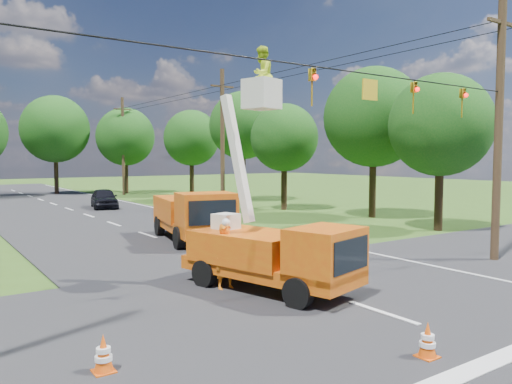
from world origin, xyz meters
TOP-DOWN VIEW (x-y plane):
  - ground at (0.00, 20.00)m, footprint 140.00×140.00m
  - road_main at (0.00, 20.00)m, footprint 12.00×100.00m
  - road_cross at (0.00, 2.00)m, footprint 56.00×10.00m
  - stop_bar at (0.00, -3.20)m, footprint 9.00×0.45m
  - edge_line at (5.60, 20.00)m, footprint 0.12×90.00m
  - bucket_truck at (-0.98, 3.27)m, footprint 3.34×5.72m
  - second_truck at (1.12, 12.24)m, footprint 3.60×6.71m
  - ground_worker at (-1.98, 4.19)m, footprint 0.72×0.48m
  - distant_car at (2.51, 29.61)m, footprint 2.69×4.73m
  - traffic_cone_0 at (-1.41, -2.35)m, footprint 0.38×0.38m
  - traffic_cone_2 at (0.68, 7.10)m, footprint 0.38×0.38m
  - traffic_cone_3 at (1.65, 11.00)m, footprint 0.38×0.38m
  - traffic_cone_4 at (-6.77, 0.53)m, footprint 0.38×0.38m
  - traffic_cone_7 at (4.81, 16.66)m, footprint 0.38×0.38m
  - pole_right_near at (8.50, 2.00)m, footprint 1.80×0.30m
  - pole_right_mid at (8.50, 22.00)m, footprint 1.80×0.30m
  - pole_right_far at (8.50, 42.00)m, footprint 1.80×0.30m
  - signal_span at (2.23, 1.99)m, footprint 18.00×0.29m
  - tree_right_a at (13.50, 8.00)m, footprint 5.40×5.40m
  - tree_right_b at (15.00, 14.00)m, footprint 6.40×6.40m
  - tree_right_c at (13.20, 21.00)m, footprint 5.00×5.00m
  - tree_right_d at (14.80, 29.00)m, footprint 6.00×6.00m
  - tree_right_e at (13.80, 37.00)m, footprint 5.60×5.60m
  - tree_far_b at (3.00, 47.00)m, footprint 7.00×7.00m
  - tree_far_c at (9.50, 44.00)m, footprint 6.20×6.20m

SIDE VIEW (x-z plane):
  - ground at x=0.00m, z-range 0.00..0.00m
  - road_main at x=0.00m, z-range -0.03..0.03m
  - road_cross at x=0.00m, z-range -0.04..0.04m
  - stop_bar at x=0.00m, z-range -0.01..0.01m
  - edge_line at x=5.60m, z-range -0.01..0.01m
  - traffic_cone_0 at x=-1.41m, z-range 0.00..0.71m
  - traffic_cone_2 at x=0.68m, z-range 0.00..0.71m
  - traffic_cone_3 at x=1.65m, z-range 0.00..0.71m
  - traffic_cone_4 at x=-6.77m, z-range 0.00..0.71m
  - traffic_cone_7 at x=4.81m, z-range 0.00..0.71m
  - distant_car at x=2.51m, z-range 0.00..1.52m
  - ground_worker at x=-1.98m, z-range 0.00..1.96m
  - second_truck at x=1.12m, z-range 0.05..2.43m
  - bucket_truck at x=-0.98m, z-range -2.01..5.06m
  - pole_right_near at x=8.50m, z-range 0.11..10.11m
  - pole_right_mid at x=8.50m, z-range 0.11..10.11m
  - pole_right_far at x=8.50m, z-range 0.11..10.11m
  - tree_right_c at x=13.20m, z-range 1.40..9.23m
  - tree_right_a at x=13.50m, z-range 1.42..9.70m
  - tree_right_e at x=13.80m, z-range 1.50..10.12m
  - signal_span at x=2.23m, z-range 5.34..6.41m
  - tree_far_c at x=9.50m, z-range 1.47..10.65m
  - tree_right_b at x=15.00m, z-range 1.61..11.26m
  - tree_right_d at x=14.80m, z-range 1.83..11.53m
  - tree_far_b at x=3.00m, z-range 1.65..11.97m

